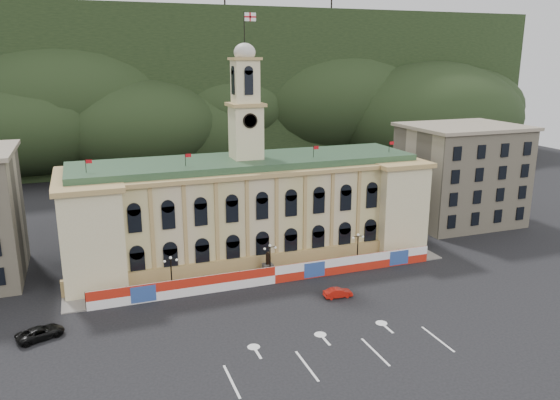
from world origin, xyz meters
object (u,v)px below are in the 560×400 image
object	(u,v)px
statue	(268,268)
black_suv	(40,333)
red_sedan	(338,293)
lamp_center	(270,258)

from	to	relation	value
statue	black_suv	size ratio (longest dim) A/B	0.66
statue	red_sedan	bearing A→B (deg)	-58.16
lamp_center	black_suv	bearing A→B (deg)	-166.03
statue	black_suv	bearing A→B (deg)	-164.24
statue	lamp_center	world-z (taller)	lamp_center
lamp_center	red_sedan	bearing A→B (deg)	-55.43
lamp_center	statue	bearing A→B (deg)	90.00
statue	black_suv	distance (m)	31.17
statue	red_sedan	xyz separation A→B (m)	(6.30, -10.15, -0.56)
black_suv	lamp_center	bearing A→B (deg)	-97.09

